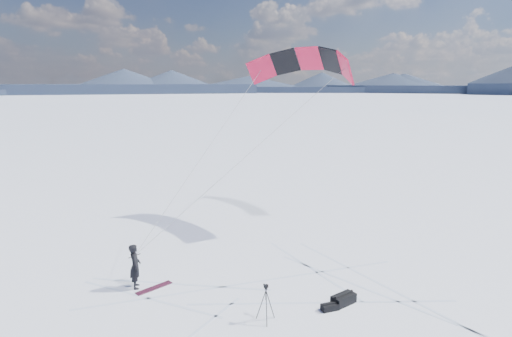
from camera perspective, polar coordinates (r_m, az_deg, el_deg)
ground at (r=16.10m, az=-0.29°, el=-18.57°), size 1800.00×1800.00×0.00m
horizon_hills at (r=14.63m, az=-0.31°, el=-6.17°), size 704.00×704.42×8.83m
snow_tracks at (r=15.44m, az=-0.41°, el=-19.98°), size 17.62×14.39×0.01m
snowkiter at (r=18.37m, az=-15.65°, el=-15.01°), size 0.59×0.75×1.81m
snowboard at (r=18.10m, az=-13.43°, el=-15.23°), size 1.56×0.64×0.04m
tripod at (r=15.17m, az=1.32°, el=-16.84°), size 0.60×0.67×1.35m
gear_bag_a at (r=16.81m, az=11.60°, el=-16.69°), size 1.00×0.55×0.43m
gear_bag_b at (r=16.36m, az=9.82°, el=-17.72°), size 0.67×0.42×0.29m
power_kite at (r=25.10m, az=6.44°, el=13.64°), size 12.62×7.20×8.68m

